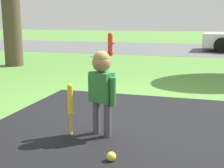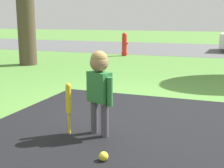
% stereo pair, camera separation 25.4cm
% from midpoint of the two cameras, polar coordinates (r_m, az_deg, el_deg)
% --- Properties ---
extents(ground_plane, '(60.00, 60.00, 0.00)m').
position_cam_midpoint_polar(ground_plane, '(4.42, 2.30, -5.17)').
color(ground_plane, '#518438').
extents(street_strip, '(40.00, 6.00, 0.01)m').
position_cam_midpoint_polar(street_strip, '(14.09, 12.35, 6.32)').
color(street_strip, '#59595B').
rests_on(street_strip, ground).
extents(child, '(0.36, 0.24, 0.96)m').
position_cam_midpoint_polar(child, '(3.41, -4.05, 0.47)').
color(child, '#4C4751').
rests_on(child, ground).
extents(baseball_bat, '(0.06, 0.06, 0.59)m').
position_cam_midpoint_polar(baseball_bat, '(3.52, -9.69, -3.28)').
color(baseball_bat, yellow).
rests_on(baseball_bat, ground).
extents(sports_ball, '(0.09, 0.09, 0.09)m').
position_cam_midpoint_polar(sports_ball, '(2.95, -2.66, -13.14)').
color(sports_ball, yellow).
rests_on(sports_ball, ground).
extents(fire_hydrant, '(0.24, 0.21, 0.82)m').
position_cam_midpoint_polar(fire_hydrant, '(11.14, -0.98, 7.23)').
color(fire_hydrant, red).
rests_on(fire_hydrant, ground).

